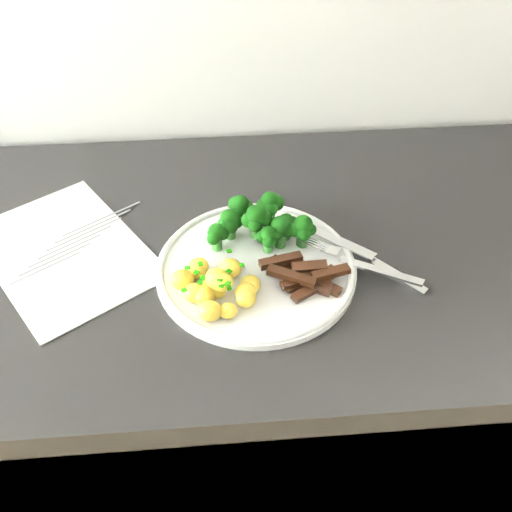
% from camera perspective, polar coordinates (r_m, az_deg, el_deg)
% --- Properties ---
extents(counter, '(2.34, 0.59, 0.88)m').
position_cam_1_polar(counter, '(1.22, -0.69, -14.71)').
color(counter, black).
rests_on(counter, ground).
extents(recipe_paper, '(0.32, 0.34, 0.00)m').
position_cam_1_polar(recipe_paper, '(0.91, -17.53, 0.39)').
color(recipe_paper, white).
rests_on(recipe_paper, counter).
extents(plate, '(0.28, 0.28, 0.02)m').
position_cam_1_polar(plate, '(0.84, -0.00, -1.10)').
color(plate, white).
rests_on(plate, counter).
extents(broccoli, '(0.15, 0.09, 0.06)m').
position_cam_1_polar(broccoli, '(0.85, 0.65, 3.30)').
color(broccoli, '#286222').
rests_on(broccoli, plate).
extents(potatoes, '(0.12, 0.11, 0.04)m').
position_cam_1_polar(potatoes, '(0.79, -3.94, -2.80)').
color(potatoes, yellow).
rests_on(potatoes, plate).
extents(beef_strips, '(0.12, 0.09, 0.03)m').
position_cam_1_polar(beef_strips, '(0.81, 4.74, -1.93)').
color(beef_strips, black).
rests_on(beef_strips, plate).
extents(fork, '(0.15, 0.11, 0.02)m').
position_cam_1_polar(fork, '(0.84, 10.06, -0.71)').
color(fork, silver).
rests_on(fork, plate).
extents(knife, '(0.15, 0.15, 0.02)m').
position_cam_1_polar(knife, '(0.85, 11.62, -0.95)').
color(knife, silver).
rests_on(knife, plate).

